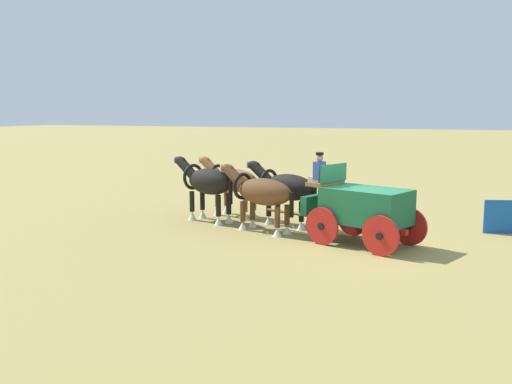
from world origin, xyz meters
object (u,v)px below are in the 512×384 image
Objects in this scene: show_wagon at (362,207)px; draft_horse_rear_near at (261,193)px; draft_horse_rear_off at (286,188)px; draft_horse_lead_off at (232,181)px; draft_horse_lead_near at (207,183)px.

show_wagon is 3.49m from draft_horse_rear_near.
draft_horse_lead_off is (2.44, -0.91, 0.02)m from draft_horse_rear_off.
show_wagon is at bearing 148.67° from draft_horse_rear_off.
draft_horse_lead_near reaches higher than draft_horse_lead_off.
draft_horse_lead_near is at bearing 70.08° from draft_horse_lead_off.
draft_horse_lead_near reaches higher than draft_horse_rear_near.
draft_horse_rear_off is 1.02× the size of draft_horse_lead_near.
draft_horse_rear_near is 1.03× the size of draft_horse_rear_off.
show_wagon is 6.06m from draft_horse_lead_off.
draft_horse_lead_off reaches higher than draft_horse_rear_near.
show_wagon reaches higher than draft_horse_lead_off.
draft_horse_rear_off is 0.99× the size of draft_horse_lead_off.
draft_horse_lead_off is (-0.44, -1.22, -0.07)m from draft_horse_lead_near.
draft_horse_rear_off is at bearing -173.86° from draft_horse_lead_near.
draft_horse_rear_off is 2.61m from draft_horse_lead_off.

